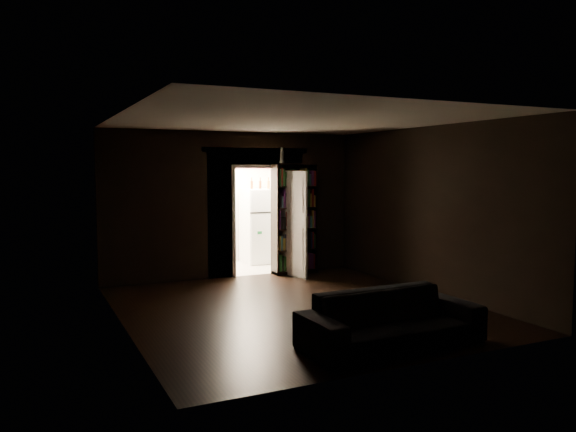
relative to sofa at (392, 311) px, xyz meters
The scene contains 9 objects.
ground 2.15m from the sofa, 96.23° to the left, with size 5.50×5.50×0.00m, color black.
room_walls 3.42m from the sofa, 94.31° to the left, with size 5.02×5.61×2.84m.
kitchen_alcove 6.03m from the sofa, 87.40° to the left, with size 2.20×1.80×2.60m.
sofa is the anchor object (origin of this frame).
bookshelf 4.85m from the sofa, 77.72° to the left, with size 0.90×0.32×2.20m, color black.
refrigerator 6.20m from the sofa, 81.92° to the left, with size 0.74×0.68×1.65m, color white.
door 4.54m from the sofa, 79.25° to the left, with size 0.85×0.05×2.05m, color white.
figurine 5.19m from the sofa, 80.79° to the left, with size 0.10×0.10×0.31m, color silver.
bottles 6.29m from the sofa, 81.96° to the left, with size 0.63×0.08×0.26m, color black.
Camera 1 is at (-3.66, -7.43, 2.09)m, focal length 35.00 mm.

